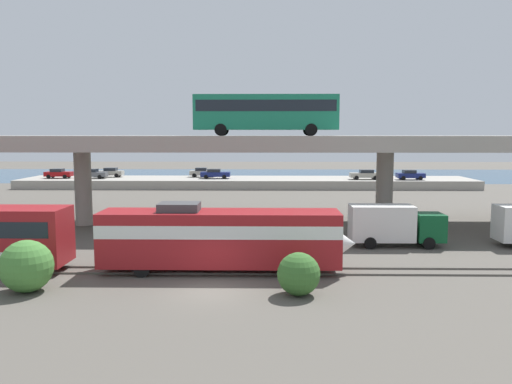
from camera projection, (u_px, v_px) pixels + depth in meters
name	position (u px, v px, depth m)	size (l,w,h in m)	color
ground_plane	(210.00, 292.00, 27.39)	(260.00, 260.00, 0.00)	#565149
rail_strip_near	(216.00, 274.00, 30.64)	(110.00, 0.12, 0.12)	#59544C
rail_strip_far	(218.00, 268.00, 32.08)	(110.00, 0.12, 0.12)	#59544C
train_locomotive	(232.00, 236.00, 31.11)	(15.21, 3.04, 4.18)	maroon
highway_overpass	(233.00, 145.00, 46.46)	(96.00, 11.97, 8.11)	#9E998E
transit_bus_on_overpass	(266.00, 111.00, 43.71)	(12.00, 2.68, 3.40)	#197A56
service_truck_east	(393.00, 224.00, 38.38)	(6.80, 2.46, 3.04)	#0C4C26
pier_parking_lot	(247.00, 182.00, 81.97)	(70.16, 10.17, 1.35)	#9E998E
parked_car_0	(92.00, 174.00, 81.26)	(4.50, 1.83, 1.50)	#515459
parked_car_1	(410.00, 175.00, 78.90)	(4.12, 1.92, 1.50)	navy
parked_car_2	(215.00, 174.00, 81.17)	(4.56, 1.92, 1.50)	navy
parked_car_3	(110.00, 172.00, 84.06)	(4.37, 1.87, 1.50)	#9E998C
parked_car_4	(202.00, 172.00, 84.17)	(4.06, 1.91, 1.50)	#9E998C
parked_car_5	(365.00, 174.00, 79.52)	(4.55, 1.91, 1.50)	#9E998C
parked_car_6	(58.00, 173.00, 81.74)	(4.11, 1.89, 1.50)	maroon
harbor_water	(251.00, 175.00, 104.90)	(140.00, 36.00, 0.01)	#2D5170
shrub_left	(27.00, 266.00, 27.20)	(2.75, 2.75, 2.75)	#457F36
shrub_right	(299.00, 274.00, 26.66)	(2.22, 2.22, 2.22)	#37672B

